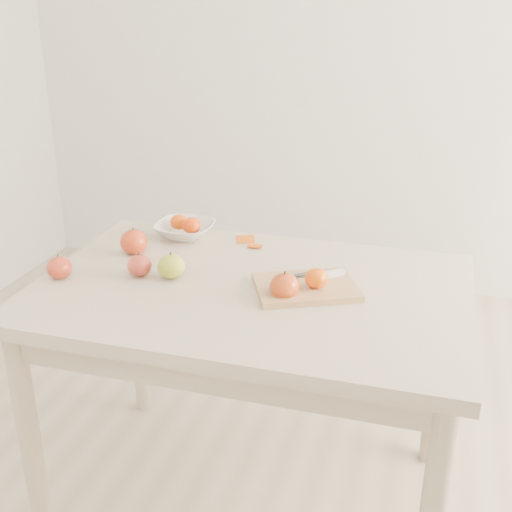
# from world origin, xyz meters

# --- Properties ---
(ground) EXTENTS (3.50, 3.50, 0.00)m
(ground) POSITION_xyz_m (0.00, 0.00, 0.00)
(ground) COLOR #C6B293
(ground) RESTS_ON ground
(table) EXTENTS (1.20, 0.80, 0.75)m
(table) POSITION_xyz_m (0.00, 0.00, 0.65)
(table) COLOR beige
(table) RESTS_ON ground
(cutting_board) EXTENTS (0.33, 0.30, 0.02)m
(cutting_board) POSITION_xyz_m (0.15, 0.01, 0.76)
(cutting_board) COLOR tan
(cutting_board) RESTS_ON table
(board_tangerine) EXTENTS (0.06, 0.06, 0.05)m
(board_tangerine) POSITION_xyz_m (0.18, 0.00, 0.80)
(board_tangerine) COLOR #D65607
(board_tangerine) RESTS_ON cutting_board
(fruit_bowl) EXTENTS (0.19, 0.19, 0.05)m
(fruit_bowl) POSITION_xyz_m (-0.32, 0.31, 0.77)
(fruit_bowl) COLOR white
(fruit_bowl) RESTS_ON table
(bowl_tangerine_near) EXTENTS (0.06, 0.06, 0.05)m
(bowl_tangerine_near) POSITION_xyz_m (-0.35, 0.32, 0.79)
(bowl_tangerine_near) COLOR #DA5A07
(bowl_tangerine_near) RESTS_ON fruit_bowl
(bowl_tangerine_far) EXTENTS (0.06, 0.06, 0.05)m
(bowl_tangerine_far) POSITION_xyz_m (-0.29, 0.30, 0.80)
(bowl_tangerine_far) COLOR #E23D07
(bowl_tangerine_far) RESTS_ON fruit_bowl
(orange_peel_a) EXTENTS (0.07, 0.06, 0.01)m
(orange_peel_a) POSITION_xyz_m (-0.12, 0.32, 0.75)
(orange_peel_a) COLOR #D2560E
(orange_peel_a) RESTS_ON table
(orange_peel_b) EXTENTS (0.05, 0.04, 0.01)m
(orange_peel_b) POSITION_xyz_m (-0.07, 0.28, 0.75)
(orange_peel_b) COLOR #E55710
(orange_peel_b) RESTS_ON table
(paring_knife) EXTENTS (0.15, 0.10, 0.01)m
(paring_knife) POSITION_xyz_m (0.20, 0.08, 0.78)
(paring_knife) COLOR white
(paring_knife) RESTS_ON cutting_board
(apple_green) EXTENTS (0.08, 0.08, 0.07)m
(apple_green) POSITION_xyz_m (-0.23, -0.01, 0.79)
(apple_green) COLOR olive
(apple_green) RESTS_ON table
(apple_red_b) EXTENTS (0.07, 0.07, 0.06)m
(apple_red_b) POSITION_xyz_m (-0.33, -0.02, 0.78)
(apple_red_b) COLOR maroon
(apple_red_b) RESTS_ON table
(apple_red_d) EXTENTS (0.07, 0.07, 0.06)m
(apple_red_d) POSITION_xyz_m (-0.54, -0.10, 0.78)
(apple_red_d) COLOR #9D0B10
(apple_red_d) RESTS_ON table
(apple_red_e) EXTENTS (0.08, 0.08, 0.07)m
(apple_red_e) POSITION_xyz_m (0.11, -0.05, 0.79)
(apple_red_e) COLOR #9A150A
(apple_red_e) RESTS_ON table
(apple_red_a) EXTENTS (0.09, 0.09, 0.08)m
(apple_red_a) POSITION_xyz_m (-0.42, 0.13, 0.79)
(apple_red_a) COLOR maroon
(apple_red_a) RESTS_ON table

